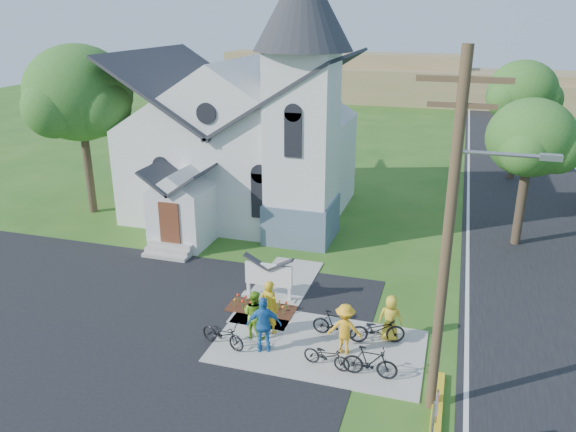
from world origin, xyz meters
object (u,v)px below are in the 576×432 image
(bike_4, at_px, (377,329))
(cyclist_0, at_px, (270,306))
(church_sign, at_px, (269,275))
(utility_pole, at_px, (451,232))
(stop_sign, at_px, (435,417))
(bike_0, at_px, (223,334))
(bike_1, at_px, (335,324))
(bike_3, at_px, (370,362))
(bike_2, at_px, (327,355))
(cyclist_3, at_px, (345,329))
(cyclist_4, at_px, (390,318))
(cyclist_2, at_px, (264,325))
(cyclist_1, at_px, (254,314))

(bike_4, bearing_deg, cyclist_0, 79.12)
(church_sign, distance_m, utility_pole, 9.18)
(stop_sign, height_order, bike_0, stop_sign)
(bike_1, xyz_separation_m, bike_3, (1.54, -1.92, 0.03))
(utility_pole, distance_m, bike_0, 8.56)
(cyclist_0, distance_m, bike_0, 1.88)
(bike_3, bearing_deg, bike_2, 85.53)
(church_sign, xyz_separation_m, cyclist_3, (3.59, -2.83, -0.10))
(cyclist_3, xyz_separation_m, cyclist_4, (1.33, 1.23, -0.06))
(cyclist_0, distance_m, bike_4, 3.76)
(utility_pole, xyz_separation_m, bike_3, (-1.95, 0.81, -4.84))
(cyclist_0, xyz_separation_m, cyclist_4, (4.09, 0.73, -0.16))
(church_sign, height_order, cyclist_2, cyclist_2)
(bike_3, bearing_deg, cyclist_0, 67.16)
(cyclist_0, bearing_deg, church_sign, -52.79)
(cyclist_0, distance_m, bike_3, 4.12)
(church_sign, distance_m, bike_0, 3.71)
(stop_sign, bearing_deg, church_sign, 131.88)
(bike_2, xyz_separation_m, cyclist_4, (1.70, 2.19, 0.41))
(utility_pole, height_order, bike_2, utility_pole)
(cyclist_0, height_order, bike_0, cyclist_0)
(cyclist_0, height_order, cyclist_3, cyclist_0)
(cyclist_3, height_order, bike_4, cyclist_3)
(stop_sign, xyz_separation_m, bike_4, (-2.10, 5.48, -1.24))
(bike_3, distance_m, cyclist_4, 2.34)
(church_sign, distance_m, cyclist_1, 2.82)
(church_sign, distance_m, bike_2, 5.01)
(cyclist_2, xyz_separation_m, cyclist_3, (2.55, 0.69, -0.10))
(stop_sign, distance_m, bike_2, 5.13)
(bike_0, relative_size, bike_1, 1.08)
(stop_sign, xyz_separation_m, bike_0, (-7.01, 3.75, -1.28))
(cyclist_4, height_order, bike_4, cyclist_4)
(stop_sign, height_order, cyclist_4, stop_sign)
(utility_pole, distance_m, cyclist_1, 7.84)
(cyclist_1, height_order, bike_1, cyclist_1)
(bike_3, bearing_deg, cyclist_2, 83.71)
(bike_2, bearing_deg, church_sign, 49.94)
(cyclist_0, xyz_separation_m, cyclist_3, (2.76, -0.50, -0.11))
(cyclist_1, relative_size, cyclist_2, 0.88)
(bike_3, bearing_deg, bike_4, 1.94)
(bike_2, relative_size, cyclist_3, 0.89)
(church_sign, bearing_deg, bike_2, -49.59)
(utility_pole, relative_size, cyclist_1, 5.76)
(cyclist_4, relative_size, bike_4, 0.87)
(bike_1, height_order, cyclist_4, cyclist_4)
(bike_1, bearing_deg, cyclist_0, 103.70)
(utility_pole, distance_m, stop_sign, 4.52)
(bike_1, height_order, cyclist_3, cyclist_3)
(utility_pole, xyz_separation_m, bike_2, (-3.33, 0.91, -4.94))
(utility_pole, bearing_deg, bike_4, 126.10)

